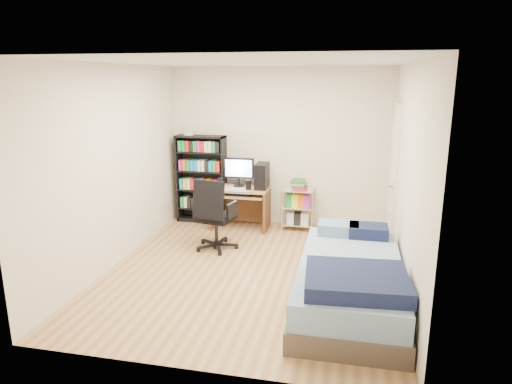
% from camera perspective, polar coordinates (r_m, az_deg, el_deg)
% --- Properties ---
extents(room, '(3.58, 4.08, 2.58)m').
position_cam_1_polar(room, '(5.33, -0.63, 2.42)').
color(room, tan).
rests_on(room, ground).
extents(media_shelf, '(0.80, 0.27, 1.48)m').
position_cam_1_polar(media_shelf, '(7.51, -6.85, 1.75)').
color(media_shelf, black).
rests_on(media_shelf, room).
extents(computer_desk, '(0.88, 0.51, 1.11)m').
position_cam_1_polar(computer_desk, '(7.14, -1.20, 0.11)').
color(computer_desk, '#A17C53').
rests_on(computer_desk, room).
extents(office_chair, '(0.70, 0.70, 1.01)m').
position_cam_1_polar(office_chair, '(6.35, -5.17, -4.38)').
color(office_chair, black).
rests_on(office_chair, room).
extents(wire_cart, '(0.50, 0.36, 0.80)m').
position_cam_1_polar(wire_cart, '(7.13, 5.31, -0.62)').
color(wire_cart, white).
rests_on(wire_cart, room).
extents(bed, '(1.08, 2.16, 0.62)m').
position_cam_1_polar(bed, '(4.94, 11.69, -10.85)').
color(bed, brown).
rests_on(bed, room).
extents(door, '(0.12, 0.80, 2.00)m').
position_cam_1_polar(door, '(6.60, 16.82, 1.89)').
color(door, silver).
rests_on(door, room).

